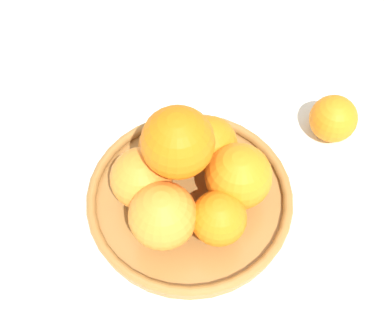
{
  "coord_description": "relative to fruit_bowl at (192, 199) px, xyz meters",
  "views": [
    {
      "loc": [
        -0.33,
        0.0,
        0.61
      ],
      "look_at": [
        0.0,
        0.0,
        0.1
      ],
      "focal_mm": 50.0,
      "sensor_mm": 36.0,
      "label": 1
    }
  ],
  "objects": [
    {
      "name": "orange_pile",
      "position": [
        -0.0,
        0.0,
        0.06
      ],
      "size": [
        0.18,
        0.19,
        0.14
      ],
      "color": "orange",
      "rests_on": "fruit_bowl"
    },
    {
      "name": "fruit_bowl",
      "position": [
        0.0,
        0.0,
        0.0
      ],
      "size": [
        0.26,
        0.26,
        0.03
      ],
      "color": "#A57238",
      "rests_on": "ground_plane"
    },
    {
      "name": "stray_orange",
      "position": [
        0.11,
        -0.2,
        0.02
      ],
      "size": [
        0.07,
        0.07,
        0.07
      ],
      "primitive_type": "sphere",
      "color": "orange",
      "rests_on": "ground_plane"
    },
    {
      "name": "ground_plane",
      "position": [
        0.0,
        0.0,
        -0.01
      ],
      "size": [
        4.0,
        4.0,
        0.0
      ],
      "primitive_type": "plane",
      "color": "silver"
    }
  ]
}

